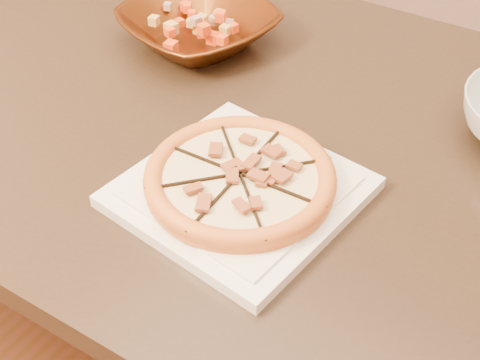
% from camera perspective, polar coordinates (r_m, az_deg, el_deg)
% --- Properties ---
extents(dining_table, '(1.40, 0.92, 0.75)m').
position_cam_1_polar(dining_table, '(1.09, 0.97, 1.18)').
color(dining_table, black).
rests_on(dining_table, floor).
extents(plate, '(0.30, 0.30, 0.02)m').
position_cam_1_polar(plate, '(0.88, 0.00, -0.96)').
color(plate, white).
rests_on(plate, dining_table).
extents(pizza, '(0.25, 0.25, 0.03)m').
position_cam_1_polar(pizza, '(0.86, -0.00, 0.19)').
color(pizza, orange).
rests_on(pizza, plate).
extents(bronze_bowl, '(0.31, 0.31, 0.06)m').
position_cam_1_polar(bronze_bowl, '(1.19, -3.57, 12.83)').
color(bronze_bowl, '#623010').
rests_on(bronze_bowl, dining_table).
extents(mixed_dish, '(0.11, 0.12, 0.03)m').
position_cam_1_polar(mixed_dish, '(1.17, -3.72, 14.77)').
color(mixed_dish, tan).
rests_on(mixed_dish, bronze_bowl).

